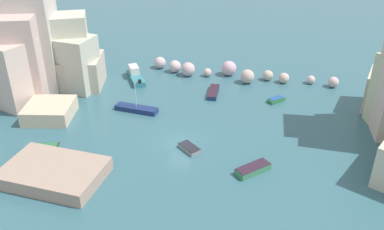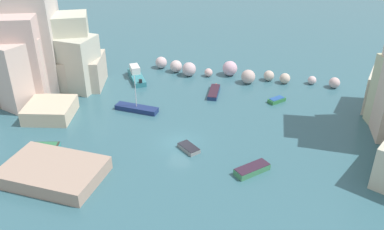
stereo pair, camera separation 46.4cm
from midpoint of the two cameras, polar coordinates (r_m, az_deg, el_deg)
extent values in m
plane|color=#36636F|center=(47.49, -1.44, -3.87)|extent=(160.00, 160.00, 0.00)
cube|color=beige|center=(62.59, -20.79, 9.35)|extent=(8.80, 8.90, 13.46)
cube|color=beige|center=(61.69, -16.25, 6.96)|extent=(8.00, 5.12, 7.73)
cube|color=beige|center=(58.62, -22.61, 5.25)|extent=(5.90, 6.36, 8.75)
cube|color=beige|center=(62.26, -17.32, 8.35)|extent=(9.30, 7.76, 10.46)
cube|color=beige|center=(55.31, -18.65, 0.65)|extent=(6.86, 6.86, 1.87)
cube|color=#C1B4A0|center=(62.59, -14.62, 5.87)|extent=(7.54, 7.82, 4.44)
cube|color=beige|center=(59.15, -22.02, 7.10)|extent=(6.61, 6.41, 11.66)
cube|color=beige|center=(69.72, -21.64, 6.63)|extent=(7.58, 7.54, 3.37)
sphere|color=beige|center=(67.39, -4.05, 7.21)|extent=(1.84, 1.84, 1.84)
sphere|color=beige|center=(65.70, -2.01, 6.70)|extent=(1.89, 1.89, 1.89)
sphere|color=beige|center=(64.25, -0.20, 6.31)|extent=(2.12, 2.12, 2.12)
sphere|color=beige|center=(64.21, 2.48, 5.85)|extent=(1.26, 1.26, 1.26)
sphere|color=#D1A9BA|center=(64.66, 5.43, 6.39)|extent=(2.27, 2.27, 2.27)
sphere|color=#C5ADA6|center=(62.26, 7.93, 5.24)|extent=(2.07, 2.07, 2.07)
sphere|color=beige|center=(63.75, 10.71, 5.33)|extent=(1.57, 1.57, 1.57)
sphere|color=beige|center=(63.31, 12.84, 4.92)|extent=(1.55, 1.55, 1.55)
sphere|color=beige|center=(64.08, 16.35, 4.61)|extent=(1.24, 1.24, 1.24)
sphere|color=beige|center=(63.82, 19.17, 4.21)|extent=(1.56, 1.56, 1.56)
cube|color=tan|center=(43.92, -18.24, -7.42)|extent=(9.84, 6.70, 1.45)
sphere|color=#E04C28|center=(60.90, 3.54, 4.10)|extent=(0.49, 0.49, 0.49)
cube|color=#317D42|center=(57.59, 11.77, 2.00)|extent=(2.38, 2.53, 0.51)
cube|color=#234C93|center=(57.46, 11.80, 2.27)|extent=(2.03, 2.15, 0.08)
cube|color=navy|center=(54.53, -7.36, 0.88)|extent=(5.75, 1.71, 0.63)
cylinder|color=silver|center=(53.45, -7.52, 3.20)|extent=(0.10, 0.10, 4.25)
cube|color=navy|center=(58.68, 3.25, 3.12)|extent=(1.76, 4.58, 0.51)
cube|color=#301C28|center=(58.56, 3.26, 3.38)|extent=(1.72, 4.49, 0.06)
cube|color=teal|center=(49.08, -19.35, -4.13)|extent=(3.56, 2.06, 0.56)
cube|color=#303127|center=(48.92, -19.41, -3.83)|extent=(3.48, 2.02, 0.06)
cube|color=#2D7047|center=(48.91, -19.41, -3.82)|extent=(3.02, 1.75, 0.08)
cube|color=gray|center=(46.18, -0.16, -4.58)|extent=(2.87, 2.63, 0.44)
cube|color=black|center=(46.04, -0.16, -4.32)|extent=(2.82, 2.58, 0.06)
cube|color=teal|center=(63.59, -7.39, 5.14)|extent=(4.83, 5.96, 0.74)
cube|color=silver|center=(64.27, -7.65, 6.27)|extent=(2.33, 2.58, 1.08)
cube|color=black|center=(60.74, -6.87, 4.65)|extent=(0.57, 0.55, 0.50)
cube|color=#3E8456|center=(43.21, 8.55, -7.42)|extent=(3.54, 3.75, 0.65)
cube|color=#311F2F|center=(43.00, 8.58, -7.04)|extent=(3.47, 3.68, 0.06)
camera|label=1|loc=(0.23, -89.74, 0.14)|focal=38.86mm
camera|label=2|loc=(0.23, 90.26, -0.14)|focal=38.86mm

